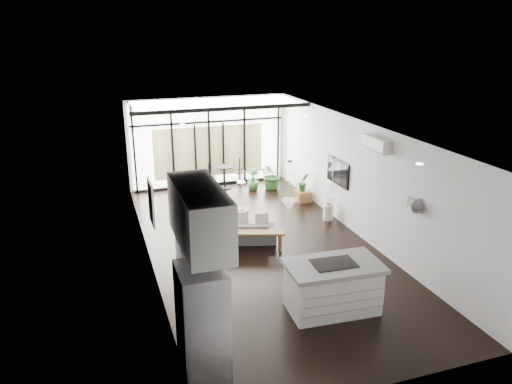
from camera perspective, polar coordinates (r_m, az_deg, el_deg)
floor at (r=11.67m, az=0.47°, el=-6.27°), size 5.00×10.00×0.00m
ceiling at (r=10.78m, az=0.51°, el=7.33°), size 5.00×10.00×0.00m
wall_left at (r=10.64m, az=-12.34°, el=-1.11°), size 0.02×10.00×2.80m
wall_right at (r=12.16m, az=11.70°, el=1.45°), size 0.02×10.00×2.80m
wall_back at (r=15.79m, az=-5.47°, el=5.74°), size 5.00×0.02×2.80m
wall_front at (r=7.03m, az=14.21°, el=-12.14°), size 5.00×0.02×2.80m
glazing at (r=15.67m, az=-5.36°, el=5.65°), size 5.00×0.20×2.80m
skylight at (r=14.57m, az=-4.71°, el=10.16°), size 4.70×1.90×0.06m
neighbour_building at (r=15.81m, az=-5.39°, el=4.64°), size 3.50×0.02×1.60m
island at (r=9.19m, az=8.75°, el=-10.66°), size 1.74×1.09×0.92m
cooktop at (r=8.97m, az=8.90°, el=-8.06°), size 0.80×0.55×0.01m
fridge at (r=7.48m, az=-6.14°, el=-14.49°), size 0.66×0.82×1.70m
appliance_column at (r=8.02m, az=-6.56°, el=-9.61°), size 0.59×0.62×2.29m
upper_cabinets at (r=7.12m, az=-6.47°, el=-2.72°), size 0.62×1.75×0.86m
pendant_left at (r=8.47m, az=3.79°, el=-1.45°), size 0.26×0.26×0.18m
pendant_right at (r=8.79m, az=8.62°, el=-0.86°), size 0.26×0.26×0.18m
sofa at (r=11.86m, az=-1.81°, el=-4.09°), size 1.77×0.97×0.66m
console_bench at (r=11.46m, az=-0.20°, el=-5.52°), size 1.43×0.78×0.45m
pouf at (r=12.96m, az=-1.89°, el=-2.75°), size 0.48×0.48×0.37m
crate at (r=14.57m, az=5.38°, el=-0.47°), size 0.42×0.42×0.31m
plant_tall at (r=15.58m, az=1.86°, el=1.65°), size 1.06×1.12×0.71m
plant_med at (r=15.49m, az=-0.34°, el=0.92°), size 0.69×0.78×0.38m
plant_crate at (r=14.48m, az=5.41°, el=0.56°), size 0.33×0.56×0.24m
milk_can at (r=13.26m, az=8.25°, el=-2.10°), size 0.26×0.26×0.52m
bistro_set at (r=15.64m, az=-3.60°, el=1.71°), size 1.59×0.95×0.72m
tv at (r=13.00m, az=9.34°, el=2.26°), size 0.05×1.10×0.65m
ac_unit at (r=11.17m, az=13.56°, el=5.36°), size 0.22×0.90×0.30m
framed_art at (r=10.13m, az=-11.90°, el=-1.21°), size 0.04×0.70×0.90m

